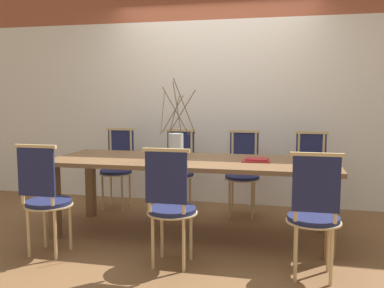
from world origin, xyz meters
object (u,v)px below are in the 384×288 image
at_px(chair_far_center, 243,170).
at_px(book_stack, 256,160).
at_px(dining_table, 192,168).
at_px(chair_near_center, 314,211).
at_px(vase_centerpiece, 176,145).

xyz_separation_m(chair_far_center, book_stack, (0.21, -0.81, 0.24)).
bearing_deg(chair_far_center, dining_table, 63.37).
distance_m(chair_near_center, book_stack, 0.98).
xyz_separation_m(dining_table, book_stack, (0.62, 0.00, 0.10)).
bearing_deg(dining_table, book_stack, 0.33).
height_order(chair_far_center, vase_centerpiece, vase_centerpiece).
height_order(dining_table, book_stack, book_stack).
distance_m(dining_table, book_stack, 0.63).
bearing_deg(chair_far_center, book_stack, 104.56).
xyz_separation_m(chair_near_center, book_stack, (-0.49, 0.82, 0.24)).
xyz_separation_m(dining_table, vase_centerpiece, (-0.15, -0.04, 0.23)).
xyz_separation_m(dining_table, chair_near_center, (1.10, -0.81, -0.14)).
relative_size(vase_centerpiece, book_stack, 2.91).
bearing_deg(dining_table, vase_centerpiece, -163.99).
relative_size(chair_far_center, book_stack, 3.65).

